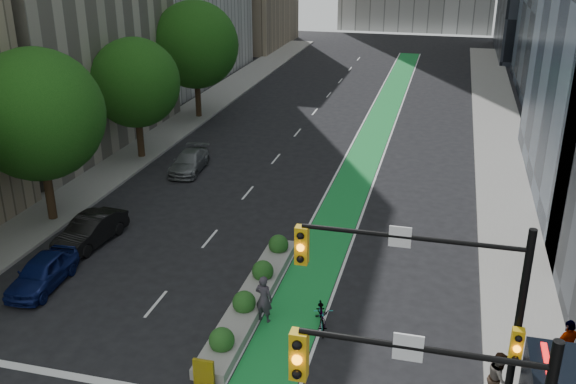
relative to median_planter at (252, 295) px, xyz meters
The scene contains 15 objects.
sidewalk_left 22.18m from the median_planter, 125.89° to the left, with size 3.60×90.00×0.15m, color gray.
sidewalk_right 20.86m from the median_planter, 59.45° to the left, with size 3.60×90.00×0.15m, color gray.
bike_lane_paint 23.04m from the median_planter, 85.52° to the left, with size 2.20×70.00×0.01m, color #198C39.
tree_mid 14.16m from the median_planter, 157.87° to the left, with size 6.40×6.40×8.78m.
tree_midfar 19.84m from the median_planter, 129.19° to the left, with size 5.60×5.60×7.76m.
tree_far 28.29m from the median_planter, 116.05° to the left, with size 6.60×6.60×9.00m.
signal_right 10.89m from the median_planter, 41.32° to the right, with size 5.82×0.51×7.20m.
median_planter is the anchor object (origin of this frame).
bicycle 3.14m from the median_planter, 16.84° to the right, with size 0.69×1.98×1.04m, color gray.
cyclist 1.47m from the median_planter, 53.57° to the right, with size 0.70×0.46×1.92m, color #36303A.
parked_car_left_near 8.85m from the median_planter, behind, with size 1.58×3.93×1.34m, color #0D184F.
parked_car_left_mid 9.44m from the median_planter, 160.94° to the left, with size 1.47×4.22×1.39m, color black.
parked_car_left_far 15.82m from the median_planter, 121.45° to the left, with size 1.70×4.18×1.21m, color slate.
pedestrian_near 9.89m from the median_planter, 22.71° to the right, with size 0.88×0.68×1.80m, color gray.
pedestrian_far 11.49m from the median_planter, ahead, with size 1.16×0.48×1.98m, color gray.
Camera 1 is at (8.01, -13.88, 13.76)m, focal length 40.00 mm.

